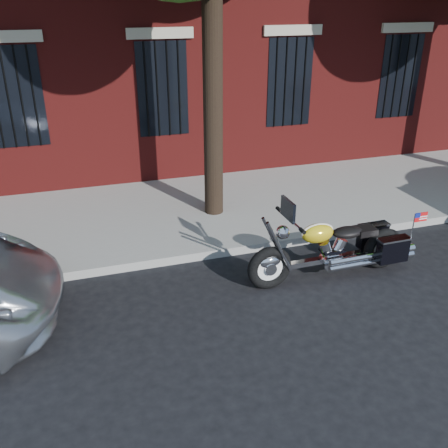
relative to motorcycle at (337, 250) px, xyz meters
name	(u,v)px	position (x,y,z in m)	size (l,w,h in m)	color
ground	(238,300)	(-1.69, -0.16, -0.48)	(120.00, 120.00, 0.00)	black
curb	(211,253)	(-1.69, 1.22, -0.41)	(40.00, 0.16, 0.15)	gray
sidewalk	(185,211)	(-1.69, 3.10, -0.41)	(40.00, 3.60, 0.15)	gray
motorcycle	(337,250)	(0.00, 0.00, 0.00)	(2.82, 0.82, 1.42)	black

